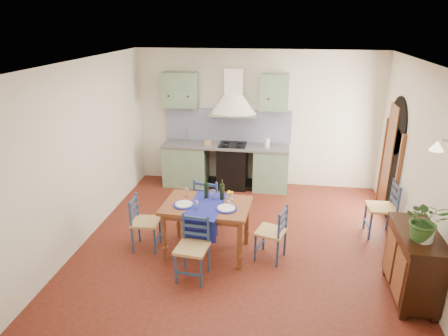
{
  "coord_description": "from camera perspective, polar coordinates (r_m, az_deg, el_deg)",
  "views": [
    {
      "loc": [
        0.56,
        -5.57,
        3.38
      ],
      "look_at": [
        -0.34,
        0.3,
        1.13
      ],
      "focal_mm": 32.0,
      "sensor_mm": 36.0,
      "label": 1
    }
  ],
  "objects": [
    {
      "name": "sideboard",
      "position": [
        5.65,
        25.43,
        -12.08
      ],
      "size": [
        0.5,
        1.05,
        0.94
      ],
      "color": "black",
      "rests_on": "ground"
    },
    {
      "name": "floor",
      "position": [
        6.54,
        2.6,
        -10.39
      ],
      "size": [
        5.0,
        5.0,
        0.0
      ],
      "primitive_type": "plane",
      "color": "#45180E",
      "rests_on": "ground"
    },
    {
      "name": "dining_table",
      "position": [
        5.93,
        -2.46,
        -6.01
      ],
      "size": [
        1.3,
        0.99,
        1.12
      ],
      "color": "brown",
      "rests_on": "ground"
    },
    {
      "name": "left_wall",
      "position": [
        6.65,
        -19.13,
        2.27
      ],
      "size": [
        0.04,
        5.0,
        2.8
      ],
      "primitive_type": "cube",
      "color": "beige",
      "rests_on": "ground"
    },
    {
      "name": "potted_plant",
      "position": [
        5.18,
        26.83,
        -6.7
      ],
      "size": [
        0.51,
        0.45,
        0.51
      ],
      "primitive_type": "imported",
      "rotation": [
        0.0,
        0.0,
        -0.13
      ],
      "color": "#2E5623",
      "rests_on": "sideboard"
    },
    {
      "name": "chair_far",
      "position": [
        6.63,
        -2.13,
        -5.03
      ],
      "size": [
        0.52,
        0.52,
        0.96
      ],
      "color": "navy",
      "rests_on": "ground"
    },
    {
      "name": "chair_near",
      "position": [
        5.52,
        -4.49,
        -11.25
      ],
      "size": [
        0.46,
        0.46,
        0.89
      ],
      "color": "navy",
      "rests_on": "ground"
    },
    {
      "name": "ceiling",
      "position": [
        5.62,
        3.08,
        14.86
      ],
      "size": [
        5.0,
        5.0,
        0.01
      ],
      "primitive_type": "cube",
      "color": "silver",
      "rests_on": "back_wall"
    },
    {
      "name": "chair_spare",
      "position": [
        6.98,
        21.82,
        -5.37
      ],
      "size": [
        0.45,
        0.45,
        0.93
      ],
      "color": "navy",
      "rests_on": "ground"
    },
    {
      "name": "right_wall",
      "position": [
        6.49,
        25.56,
        0.3
      ],
      "size": [
        0.26,
        5.0,
        2.8
      ],
      "color": "beige",
      "rests_on": "ground"
    },
    {
      "name": "chair_right",
      "position": [
        5.93,
        6.99,
        -9.14
      ],
      "size": [
        0.5,
        0.5,
        0.85
      ],
      "color": "navy",
      "rests_on": "ground"
    },
    {
      "name": "chair_left",
      "position": [
        6.27,
        -11.39,
        -7.62
      ],
      "size": [
        0.42,
        0.42,
        0.86
      ],
      "color": "navy",
      "rests_on": "ground"
    },
    {
      "name": "back_wall",
      "position": [
        8.26,
        1.22,
        4.38
      ],
      "size": [
        5.0,
        0.96,
        2.8
      ],
      "color": "beige",
      "rests_on": "ground"
    }
  ]
}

